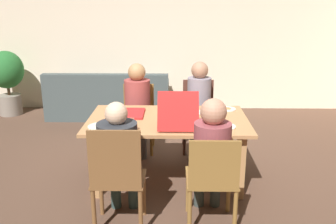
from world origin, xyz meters
TOP-DOWN VIEW (x-y plane):
  - ground_plane at (0.00, 0.00)m, footprint 20.00×20.00m
  - back_wall at (0.00, 3.01)m, footprint 7.26×0.12m
  - dining_table at (0.00, 0.00)m, footprint 1.74×1.05m
  - chair_0 at (0.40, 1.00)m, footprint 0.44×0.45m
  - person_0 at (0.40, 0.84)m, footprint 0.31×0.50m
  - chair_1 at (0.40, -0.96)m, footprint 0.44×0.45m
  - person_1 at (0.40, -0.81)m, footprint 0.32×0.52m
  - chair_2 at (-0.41, -0.99)m, footprint 0.46×0.39m
  - person_2 at (-0.41, -0.84)m, footprint 0.35×0.52m
  - chair_3 at (-0.41, 0.94)m, footprint 0.43×0.41m
  - person_3 at (-0.41, 0.80)m, footprint 0.34×0.49m
  - pizza_box_0 at (-0.47, 0.14)m, footprint 0.40×0.40m
  - pizza_box_1 at (0.11, -0.13)m, footprint 0.41×0.62m
  - plate_0 at (0.44, 0.22)m, footprint 0.22×0.22m
  - plate_1 at (0.58, -0.27)m, footprint 0.24×0.24m
  - plate_2 at (0.69, 0.36)m, footprint 0.21×0.21m
  - plate_3 at (-0.68, -0.29)m, footprint 0.26×0.26m
  - drinking_glass_0 at (0.15, 0.41)m, footprint 0.08×0.08m
  - drinking_glass_1 at (-0.35, -0.44)m, footprint 0.08×0.08m
  - drinking_glass_2 at (0.47, -0.06)m, footprint 0.06×0.06m
  - couch at (-1.07, 2.39)m, footprint 2.09×0.79m
  - potted_plant at (-2.87, 2.49)m, footprint 0.60×0.60m

SIDE VIEW (x-z plane):
  - ground_plane at x=0.00m, z-range 0.00..0.00m
  - couch at x=-1.07m, z-range -0.12..0.69m
  - chair_3 at x=-0.41m, z-range 0.06..0.94m
  - chair_1 at x=0.40m, z-range 0.06..0.95m
  - chair_0 at x=0.40m, z-range 0.05..0.98m
  - chair_2 at x=-0.41m, z-range 0.06..1.03m
  - dining_table at x=0.00m, z-range 0.26..0.99m
  - person_2 at x=-0.41m, z-range 0.11..1.26m
  - potted_plant at x=-2.87m, z-range 0.12..1.26m
  - person_1 at x=0.40m, z-range 0.11..1.29m
  - person_3 at x=-0.41m, z-range 0.11..1.31m
  - person_0 at x=0.40m, z-range 0.11..1.32m
  - plate_3 at x=-0.68m, z-range 0.73..0.74m
  - plate_2 at x=0.69m, z-range 0.72..0.75m
  - plate_0 at x=0.44m, z-range 0.73..0.75m
  - plate_1 at x=0.58m, z-range 0.73..0.75m
  - pizza_box_0 at x=-0.47m, z-range 0.73..0.75m
  - drinking_glass_2 at x=0.47m, z-range 0.73..0.83m
  - pizza_box_1 at x=0.11m, z-range 0.60..0.97m
  - drinking_glass_0 at x=0.15m, z-range 0.73..0.84m
  - drinking_glass_1 at x=-0.35m, z-range 0.73..0.87m
  - back_wall at x=0.00m, z-range 0.00..2.97m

